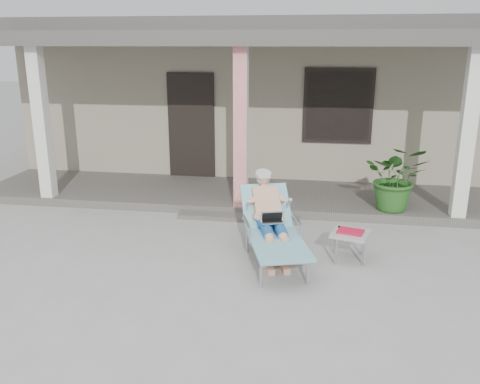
# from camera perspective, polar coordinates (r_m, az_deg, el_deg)

# --- Properties ---
(ground) EXTENTS (60.00, 60.00, 0.00)m
(ground) POSITION_cam_1_polar(r_m,az_deg,el_deg) (6.73, -2.76, -8.31)
(ground) COLOR #9E9E99
(ground) RESTS_ON ground
(house) EXTENTS (10.40, 5.40, 3.30)m
(house) POSITION_cam_1_polar(r_m,az_deg,el_deg) (12.59, 3.22, 11.17)
(house) COLOR gray
(house) RESTS_ON ground
(porch_deck) EXTENTS (10.00, 2.00, 0.15)m
(porch_deck) POSITION_cam_1_polar(r_m,az_deg,el_deg) (9.47, 0.89, -0.38)
(porch_deck) COLOR #605B56
(porch_deck) RESTS_ON ground
(porch_overhang) EXTENTS (10.00, 2.30, 2.85)m
(porch_overhang) POSITION_cam_1_polar(r_m,az_deg,el_deg) (9.02, 0.92, 16.26)
(porch_overhang) COLOR silver
(porch_overhang) RESTS_ON porch_deck
(porch_step) EXTENTS (2.00, 0.30, 0.07)m
(porch_step) POSITION_cam_1_polar(r_m,az_deg,el_deg) (8.40, -0.22, -2.86)
(porch_step) COLOR #605B56
(porch_step) RESTS_ON ground
(lounger) EXTENTS (1.14, 1.84, 1.16)m
(lounger) POSITION_cam_1_polar(r_m,az_deg,el_deg) (6.74, 3.57, -1.78)
(lounger) COLOR #B7B7BC
(lounger) RESTS_ON ground
(side_table) EXTENTS (0.58, 0.58, 0.42)m
(side_table) POSITION_cam_1_polar(r_m,az_deg,el_deg) (6.93, 12.29, -4.75)
(side_table) COLOR #A5A5A1
(side_table) RESTS_ON ground
(potted_palm) EXTENTS (1.11, 0.99, 1.10)m
(potted_palm) POSITION_cam_1_polar(r_m,az_deg,el_deg) (8.67, 17.18, 1.57)
(potted_palm) COLOR #26591E
(potted_palm) RESTS_ON porch_deck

